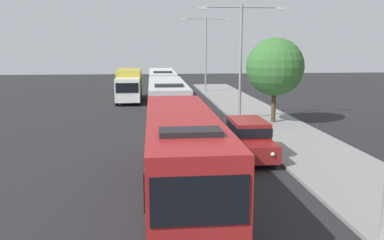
{
  "coord_description": "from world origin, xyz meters",
  "views": [
    {
      "loc": [
        -2.35,
        -2.2,
        5.48
      ],
      "look_at": [
        -0.42,
        16.96,
        1.95
      ],
      "focal_mm": 37.6,
      "sensor_mm": 36.0,
      "label": 1
    }
  ],
  "objects_px": {
    "bus_second_in_line": "(167,101)",
    "streetlamp_far": "(206,47)",
    "box_truck_oncoming": "(129,84)",
    "bus_lead": "(182,151)",
    "roadside_tree": "(275,67)",
    "bus_middle": "(162,84)",
    "white_suv": "(248,137)",
    "streetlamp_mid": "(241,50)"
  },
  "relations": [
    {
      "from": "bus_second_in_line",
      "to": "white_suv",
      "type": "distance_m",
      "value": 9.52
    },
    {
      "from": "bus_second_in_line",
      "to": "bus_middle",
      "type": "distance_m",
      "value": 13.1
    },
    {
      "from": "bus_middle",
      "to": "white_suv",
      "type": "xyz_separation_m",
      "value": [
        3.7,
        -21.85,
        -0.66
      ]
    },
    {
      "from": "bus_middle",
      "to": "streetlamp_mid",
      "type": "bearing_deg",
      "value": -65.98
    },
    {
      "from": "box_truck_oncoming",
      "to": "streetlamp_far",
      "type": "height_order",
      "value": "streetlamp_far"
    },
    {
      "from": "white_suv",
      "to": "bus_lead",
      "type": "bearing_deg",
      "value": -127.26
    },
    {
      "from": "bus_second_in_line",
      "to": "box_truck_oncoming",
      "type": "height_order",
      "value": "bus_second_in_line"
    },
    {
      "from": "white_suv",
      "to": "roadside_tree",
      "type": "xyz_separation_m",
      "value": [
        3.89,
        8.49,
        3.03
      ]
    },
    {
      "from": "box_truck_oncoming",
      "to": "streetlamp_mid",
      "type": "distance_m",
      "value": 15.46
    },
    {
      "from": "bus_lead",
      "to": "bus_second_in_line",
      "type": "distance_m",
      "value": 13.61
    },
    {
      "from": "streetlamp_far",
      "to": "white_suv",
      "type": "bearing_deg",
      "value": -93.4
    },
    {
      "from": "streetlamp_mid",
      "to": "white_suv",
      "type": "bearing_deg",
      "value": -99.9
    },
    {
      "from": "bus_second_in_line",
      "to": "roadside_tree",
      "type": "xyz_separation_m",
      "value": [
        7.59,
        -0.26,
        2.38
      ]
    },
    {
      "from": "white_suv",
      "to": "streetlamp_far",
      "type": "distance_m",
      "value": 29.02
    },
    {
      "from": "box_truck_oncoming",
      "to": "bus_lead",
      "type": "bearing_deg",
      "value": -83.0
    },
    {
      "from": "bus_lead",
      "to": "bus_middle",
      "type": "xyz_separation_m",
      "value": [
        -0.0,
        26.71,
        -0.0
      ]
    },
    {
      "from": "bus_second_in_line",
      "to": "streetlamp_far",
      "type": "relative_size",
      "value": 1.28
    },
    {
      "from": "streetlamp_far",
      "to": "bus_lead",
      "type": "bearing_deg",
      "value": -99.16
    },
    {
      "from": "white_suv",
      "to": "streetlamp_mid",
      "type": "bearing_deg",
      "value": 80.1
    },
    {
      "from": "roadside_tree",
      "to": "bus_middle",
      "type": "bearing_deg",
      "value": 119.6
    },
    {
      "from": "bus_lead",
      "to": "box_truck_oncoming",
      "type": "xyz_separation_m",
      "value": [
        -3.3,
        26.88,
        0.02
      ]
    },
    {
      "from": "streetlamp_far",
      "to": "box_truck_oncoming",
      "type": "bearing_deg",
      "value": -142.77
    },
    {
      "from": "bus_middle",
      "to": "streetlamp_mid",
      "type": "xyz_separation_m",
      "value": [
        5.4,
        -12.11,
        3.54
      ]
    },
    {
      "from": "bus_second_in_line",
      "to": "streetlamp_mid",
      "type": "relative_size",
      "value": 1.35
    },
    {
      "from": "bus_middle",
      "to": "streetlamp_far",
      "type": "bearing_deg",
      "value": 51.48
    },
    {
      "from": "bus_lead",
      "to": "roadside_tree",
      "type": "bearing_deg",
      "value": 60.4
    },
    {
      "from": "white_suv",
      "to": "box_truck_oncoming",
      "type": "relative_size",
      "value": 0.61
    },
    {
      "from": "bus_middle",
      "to": "bus_lead",
      "type": "bearing_deg",
      "value": -90.0
    },
    {
      "from": "box_truck_oncoming",
      "to": "streetlamp_mid",
      "type": "relative_size",
      "value": 0.97
    },
    {
      "from": "bus_second_in_line",
      "to": "white_suv",
      "type": "xyz_separation_m",
      "value": [
        3.7,
        -8.75,
        -0.66
      ]
    },
    {
      "from": "bus_lead",
      "to": "roadside_tree",
      "type": "distance_m",
      "value": 15.54
    },
    {
      "from": "box_truck_oncoming",
      "to": "roadside_tree",
      "type": "height_order",
      "value": "roadside_tree"
    },
    {
      "from": "bus_middle",
      "to": "roadside_tree",
      "type": "relative_size",
      "value": 1.84
    },
    {
      "from": "roadside_tree",
      "to": "streetlamp_far",
      "type": "bearing_deg",
      "value": 96.21
    },
    {
      "from": "streetlamp_far",
      "to": "roadside_tree",
      "type": "distance_m",
      "value": 20.3
    },
    {
      "from": "white_suv",
      "to": "streetlamp_mid",
      "type": "xyz_separation_m",
      "value": [
        1.7,
        9.74,
        4.2
      ]
    },
    {
      "from": "box_truck_oncoming",
      "to": "white_suv",
      "type": "bearing_deg",
      "value": -72.37
    },
    {
      "from": "bus_second_in_line",
      "to": "box_truck_oncoming",
      "type": "distance_m",
      "value": 13.67
    },
    {
      "from": "box_truck_oncoming",
      "to": "streetlamp_mid",
      "type": "bearing_deg",
      "value": -54.69
    },
    {
      "from": "white_suv",
      "to": "streetlamp_far",
      "type": "xyz_separation_m",
      "value": [
        1.7,
        28.63,
        4.41
      ]
    },
    {
      "from": "bus_lead",
      "to": "box_truck_oncoming",
      "type": "height_order",
      "value": "bus_lead"
    },
    {
      "from": "bus_second_in_line",
      "to": "streetlamp_far",
      "type": "distance_m",
      "value": 20.94
    }
  ]
}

